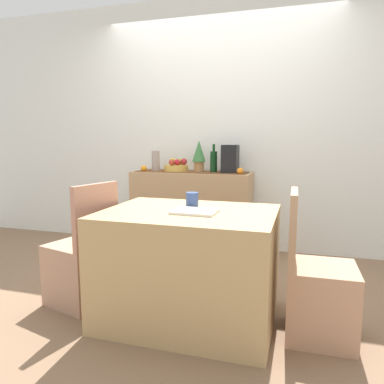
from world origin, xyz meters
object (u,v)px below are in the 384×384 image
sideboard_console (192,212)px  chair_by_corner (318,295)px  fruit_bowl (176,168)px  open_book (195,212)px  coffee_maker (230,159)px  chair_near_window (82,268)px  wine_bottle (214,161)px  dining_table (189,265)px  ceramic_vase (156,161)px  coffee_cup (192,200)px  potted_plant (199,155)px

sideboard_console → chair_by_corner: (1.25, -1.47, -0.16)m
fruit_bowl → open_book: size_ratio=0.94×
sideboard_console → fruit_bowl: 0.50m
coffee_maker → chair_by_corner: 1.84m
fruit_bowl → chair_near_window: size_ratio=0.29×
wine_bottle → open_book: bearing=-80.8°
fruit_bowl → open_book: (0.66, -1.52, -0.15)m
sideboard_console → chair_by_corner: 1.94m
sideboard_console → open_book: (0.49, -1.52, 0.32)m
wine_bottle → open_book: 1.56m
wine_bottle → coffee_maker: (0.17, -0.00, 0.03)m
coffee_maker → chair_near_window: (-0.80, -1.47, -0.74)m
wine_bottle → dining_table: bearing=-82.6°
ceramic_vase → fruit_bowl: bearing=0.0°
ceramic_vase → chair_by_corner: (1.66, -1.47, -0.70)m
wine_bottle → dining_table: 1.60m
sideboard_console → coffee_cup: bearing=-72.9°
sideboard_console → dining_table: (0.43, -1.47, -0.06)m
wine_bottle → ceramic_vase: size_ratio=1.34×
coffee_maker → open_book: coffee_maker is taller
ceramic_vase → open_book: size_ratio=0.79×
potted_plant → chair_by_corner: bearing=-51.4°
chair_near_window → open_book: bearing=-3.3°
ceramic_vase → dining_table: ceramic_vase is taller
sideboard_console → coffee_cup: sideboard_console is taller
dining_table → open_book: bearing=-45.3°
chair_by_corner → open_book: bearing=-175.9°
coffee_maker → potted_plant: potted_plant is taller
wine_bottle → coffee_maker: bearing=-0.0°
wine_bottle → coffee_cup: 1.35m
coffee_maker → chair_near_window: bearing=-118.7°
dining_table → coffee_maker: bearing=90.7°
ceramic_vase → chair_by_corner: 2.33m
ceramic_vase → chair_near_window: size_ratio=0.25×
sideboard_console → chair_near_window: size_ratio=1.41×
wine_bottle → ceramic_vase: bearing=-180.0°
sideboard_console → dining_table: 1.53m
coffee_maker → dining_table: size_ratio=0.26×
chair_near_window → ceramic_vase: bearing=90.7°
coffee_cup → sideboard_console: bearing=107.1°
open_book → coffee_cup: size_ratio=2.77×
wine_bottle → chair_by_corner: (1.01, -1.47, -0.71)m
potted_plant → open_book: potted_plant is taller
fruit_bowl → chair_near_window: fruit_bowl is taller
ceramic_vase → dining_table: (0.84, -1.47, -0.60)m
chair_by_corner → potted_plant: bearing=128.6°
potted_plant → chair_by_corner: 2.03m
fruit_bowl → open_book: fruit_bowl is taller
ceramic_vase → open_book: 1.78m
sideboard_console → coffee_cup: size_ratio=12.54×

